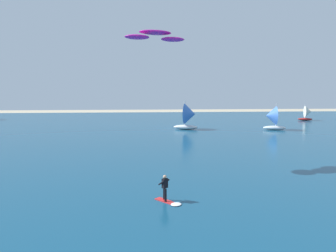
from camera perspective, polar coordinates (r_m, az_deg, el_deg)
name	(u,v)px	position (r m, az deg, el deg)	size (l,w,h in m)	color
ocean	(153,130)	(55.57, -2.64, -0.74)	(160.00, 90.00, 0.10)	navy
kitesurfer	(167,192)	(20.01, -0.17, -11.82)	(1.72, 1.84, 1.67)	red
kite	(155,36)	(28.78, -2.30, 15.84)	(5.73, 3.35, 0.83)	#B21999
sailboat_near_shore	(272,118)	(58.11, 18.09, 1.41)	(4.08, 3.55, 4.62)	white
sailboat_center_horizon	(189,116)	(55.91, 3.80, 1.76)	(4.56, 4.03, 5.12)	silver
sailboat_far_left	(307,113)	(79.14, 23.73, 2.16)	(3.37, 2.95, 3.79)	maroon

